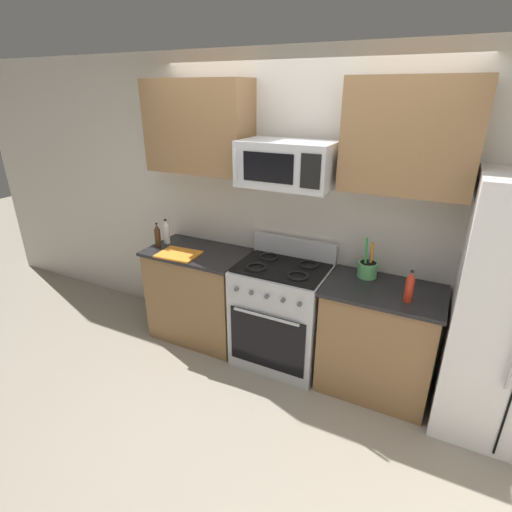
{
  "coord_description": "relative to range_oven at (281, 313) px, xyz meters",
  "views": [
    {
      "loc": [
        1.14,
        -2.16,
        2.28
      ],
      "look_at": [
        -0.19,
        0.48,
        1.03
      ],
      "focal_mm": 27.63,
      "sensor_mm": 36.0,
      "label": 1
    }
  ],
  "objects": [
    {
      "name": "range_oven",
      "position": [
        0.0,
        0.0,
        0.0
      ],
      "size": [
        0.76,
        0.63,
        1.09
      ],
      "color": "#B2B5BA",
      "rests_on": "ground"
    },
    {
      "name": "counter_left",
      "position": [
        -0.86,
        -0.0,
        -0.02
      ],
      "size": [
        0.94,
        0.58,
        0.91
      ],
      "color": "olive",
      "rests_on": "ground"
    },
    {
      "name": "utensil_crock",
      "position": [
        0.66,
        0.15,
        0.51
      ],
      "size": [
        0.15,
        0.15,
        0.33
      ],
      "color": "#59AD66",
      "rests_on": "counter_right"
    },
    {
      "name": "upper_cabinets_right",
      "position": [
        0.83,
        0.14,
        1.52
      ],
      "size": [
        0.87,
        0.34,
        0.75
      ],
      "color": "olive"
    },
    {
      "name": "cutting_board",
      "position": [
        -0.95,
        -0.16,
        0.44
      ],
      "size": [
        0.38,
        0.3,
        0.02
      ],
      "primitive_type": "cube",
      "rotation": [
        0.0,
        0.0,
        0.06
      ],
      "color": "orange",
      "rests_on": "counter_left"
    },
    {
      "name": "bottle_vinegar",
      "position": [
        -1.23,
        0.04,
        0.55
      ],
      "size": [
        0.06,
        0.06,
        0.24
      ],
      "color": "silver",
      "rests_on": "counter_left"
    },
    {
      "name": "bottle_soy",
      "position": [
        -1.24,
        -0.09,
        0.55
      ],
      "size": [
        0.06,
        0.06,
        0.24
      ],
      "color": "#382314",
      "rests_on": "counter_left"
    },
    {
      "name": "counter_right",
      "position": [
        0.83,
        -0.0,
        -0.02
      ],
      "size": [
        0.88,
        0.58,
        0.91
      ],
      "color": "olive",
      "rests_on": "ground"
    },
    {
      "name": "microwave",
      "position": [
        -0.0,
        0.03,
        1.29
      ],
      "size": [
        0.72,
        0.44,
        0.34
      ],
      "color": "#B2B5BA"
    },
    {
      "name": "wall_back",
      "position": [
        0.0,
        0.36,
        0.83
      ],
      "size": [
        8.0,
        0.1,
        2.6
      ],
      "primitive_type": "cube",
      "color": "beige",
      "rests_on": "ground"
    },
    {
      "name": "ground_plane",
      "position": [
        0.0,
        -0.6,
        -0.47
      ],
      "size": [
        16.0,
        16.0,
        0.0
      ],
      "primitive_type": "plane",
      "color": "gray"
    },
    {
      "name": "bottle_hot_sauce",
      "position": [
        1.0,
        -0.12,
        0.55
      ],
      "size": [
        0.06,
        0.06,
        0.24
      ],
      "color": "red",
      "rests_on": "counter_right"
    },
    {
      "name": "upper_cabinets_left",
      "position": [
        -0.86,
        0.14,
        1.52
      ],
      "size": [
        0.93,
        0.34,
        0.75
      ],
      "color": "olive"
    }
  ]
}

